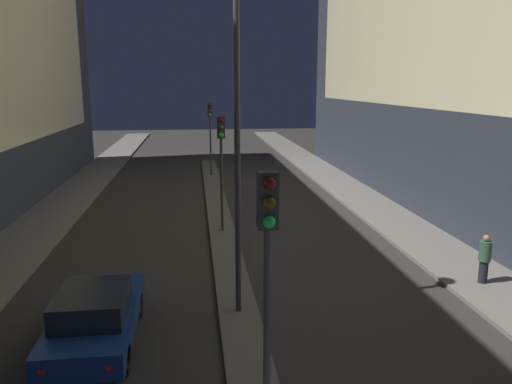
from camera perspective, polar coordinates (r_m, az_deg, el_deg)
name	(u,v)px	position (r m, az deg, el deg)	size (l,w,h in m)	color
median_strip	(220,218)	(23.75, -4.18, -2.94)	(1.11, 35.62, 0.12)	#56544F
traffic_light_near	(268,253)	(7.93, 1.33, -7.02)	(0.32, 0.42, 4.86)	#383838
traffic_light_mid	(221,148)	(20.76, -4.00, 5.02)	(0.32, 0.42, 4.86)	#383838
traffic_light_far	(210,123)	(34.04, -5.26, 7.84)	(0.32, 0.42, 4.86)	#383838
street_lamp	(237,70)	(12.85, -2.23, 13.77)	(0.59, 0.59, 9.10)	#383838
car_left_lane	(95,316)	(13.07, -17.88, -13.37)	(1.88, 4.54, 1.52)	navy
pedestrian_on_right_sidewalk	(485,258)	(17.29, 24.66, -6.86)	(0.37, 0.37, 1.56)	black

